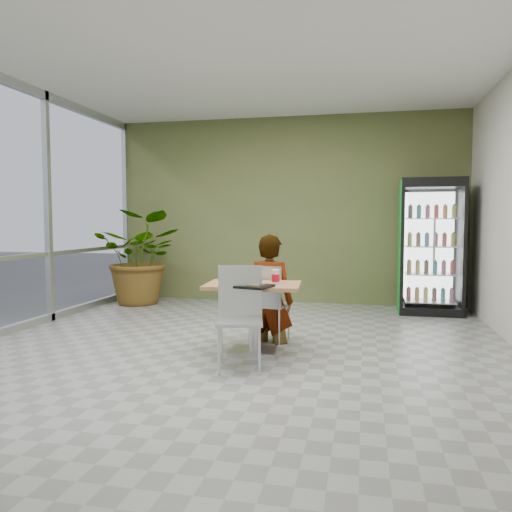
% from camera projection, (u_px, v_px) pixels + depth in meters
% --- Properties ---
extents(ground, '(7.00, 7.00, 0.00)m').
position_uv_depth(ground, '(234.00, 353.00, 5.32)').
color(ground, gray).
rests_on(ground, ground).
extents(room_envelope, '(6.00, 7.00, 3.20)m').
position_uv_depth(room_envelope, '(233.00, 203.00, 5.21)').
color(room_envelope, beige).
rests_on(room_envelope, ground).
extents(dining_table, '(1.04, 0.77, 0.75)m').
position_uv_depth(dining_table, '(253.00, 303.00, 5.31)').
color(dining_table, '#B36E4C').
rests_on(dining_table, ground).
extents(chair_far, '(0.46, 0.47, 0.90)m').
position_uv_depth(chair_far, '(267.00, 297.00, 5.78)').
color(chair_far, '#B6B8BB').
rests_on(chair_far, ground).
extents(chair_near, '(0.52, 0.52, 0.98)m').
position_uv_depth(chair_near, '(240.00, 308.00, 4.81)').
color(chair_near, '#B6B8BB').
rests_on(chair_near, ground).
extents(seated_woman, '(0.63, 0.47, 1.56)m').
position_uv_depth(seated_woman, '(270.00, 301.00, 5.82)').
color(seated_woman, black).
rests_on(seated_woman, ground).
extents(pizza_plate, '(0.27, 0.21, 0.03)m').
position_uv_depth(pizza_plate, '(242.00, 282.00, 5.32)').
color(pizza_plate, silver).
rests_on(pizza_plate, dining_table).
extents(soda_cup, '(0.09, 0.09, 0.15)m').
position_uv_depth(soda_cup, '(276.00, 277.00, 5.21)').
color(soda_cup, silver).
rests_on(soda_cup, dining_table).
extents(napkin_stack, '(0.20, 0.20, 0.02)m').
position_uv_depth(napkin_stack, '(231.00, 283.00, 5.21)').
color(napkin_stack, silver).
rests_on(napkin_stack, dining_table).
extents(cafeteria_tray, '(0.52, 0.43, 0.03)m').
position_uv_depth(cafeteria_tray, '(248.00, 286.00, 4.99)').
color(cafeteria_tray, black).
rests_on(cafeteria_tray, dining_table).
extents(beverage_fridge, '(0.95, 0.73, 2.05)m').
position_uv_depth(beverage_fridge, '(430.00, 246.00, 7.61)').
color(beverage_fridge, black).
rests_on(beverage_fridge, ground).
extents(potted_plant, '(1.54, 1.36, 1.60)m').
position_uv_depth(potted_plant, '(142.00, 257.00, 8.50)').
color(potted_plant, '#2D702E').
rests_on(potted_plant, ground).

